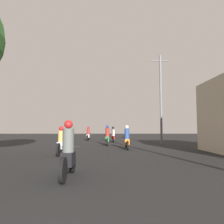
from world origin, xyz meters
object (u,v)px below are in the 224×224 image
object	(u,v)px
motorcycle_white	(88,135)
motorcycle_red	(113,136)
motorcycle_silver	(61,143)
motorcycle_black	(68,154)
utility_pole_far	(161,97)
motorcycle_green	(107,137)
motorcycle_orange	(127,140)

from	to	relation	value
motorcycle_white	motorcycle_red	bearing A→B (deg)	-51.41
motorcycle_silver	motorcycle_red	size ratio (longest dim) A/B	1.00
motorcycle_white	motorcycle_black	bearing A→B (deg)	-90.53
motorcycle_white	utility_pole_far	size ratio (longest dim) A/B	0.25
motorcycle_red	motorcycle_green	bearing A→B (deg)	-101.60
motorcycle_red	motorcycle_black	bearing A→B (deg)	-100.11
motorcycle_red	utility_pole_far	xyz separation A→B (m)	(4.35, -2.99, 3.61)
motorcycle_silver	motorcycle_orange	xyz separation A→B (m)	(3.70, 3.20, 0.03)
motorcycle_black	motorcycle_green	world-z (taller)	motorcycle_green
motorcycle_silver	utility_pole_far	xyz separation A→B (m)	(7.20, 8.19, 3.64)
motorcycle_silver	motorcycle_orange	bearing A→B (deg)	43.87
motorcycle_black	motorcycle_red	size ratio (longest dim) A/B	1.03
motorcycle_black	motorcycle_white	bearing A→B (deg)	87.51
utility_pole_far	motorcycle_black	bearing A→B (deg)	-113.16
motorcycle_orange	motorcycle_white	size ratio (longest dim) A/B	0.97
motorcycle_red	motorcycle_white	size ratio (longest dim) A/B	0.96
motorcycle_green	motorcycle_silver	bearing A→B (deg)	-118.29
motorcycle_red	motorcycle_white	distance (m)	4.21
motorcycle_orange	motorcycle_green	bearing A→B (deg)	105.80
motorcycle_silver	motorcycle_white	distance (m)	14.25
motorcycle_green	motorcycle_white	bearing A→B (deg)	98.40
utility_pole_far	motorcycle_green	bearing A→B (deg)	-161.81
motorcycle_red	utility_pole_far	size ratio (longest dim) A/B	0.24
motorcycle_black	motorcycle_green	size ratio (longest dim) A/B	0.98
utility_pole_far	motorcycle_silver	bearing A→B (deg)	-131.32
motorcycle_green	motorcycle_white	size ratio (longest dim) A/B	1.01
motorcycle_black	utility_pole_far	size ratio (longest dim) A/B	0.25
motorcycle_red	motorcycle_silver	bearing A→B (deg)	-109.43
motorcycle_silver	motorcycle_red	xyz separation A→B (m)	(2.85, 11.18, 0.02)
motorcycle_silver	motorcycle_red	bearing A→B (deg)	78.65
motorcycle_green	motorcycle_black	bearing A→B (deg)	-103.21
motorcycle_black	utility_pole_far	world-z (taller)	utility_pole_far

